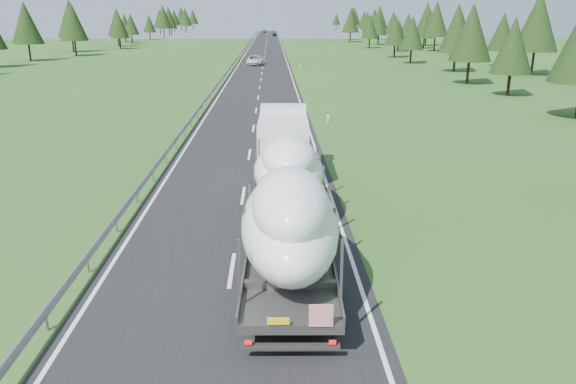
{
  "coord_description": "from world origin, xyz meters",
  "views": [
    {
      "loc": [
        1.55,
        -19.09,
        9.15
      ],
      "look_at": [
        2.18,
        2.76,
        2.18
      ],
      "focal_mm": 35.0,
      "sensor_mm": 36.0,
      "label": 1
    }
  ],
  "objects_px": {
    "boat_truck": "(287,181)",
    "highway_sign": "(304,58)",
    "distant_van": "(255,60)",
    "distant_car_dark": "(274,34)",
    "distant_car_blue": "(265,31)"
  },
  "relations": [
    {
      "from": "boat_truck",
      "to": "highway_sign",
      "type": "bearing_deg",
      "value": 86.24
    },
    {
      "from": "distant_van",
      "to": "distant_car_dark",
      "type": "relative_size",
      "value": 1.57
    },
    {
      "from": "highway_sign",
      "to": "distant_car_blue",
      "type": "bearing_deg",
      "value": 92.65
    },
    {
      "from": "boat_truck",
      "to": "distant_car_blue",
      "type": "xyz_separation_m",
      "value": [
        -3.81,
        267.1,
        -1.69
      ]
    },
    {
      "from": "highway_sign",
      "to": "distant_van",
      "type": "relative_size",
      "value": 0.42
    },
    {
      "from": "distant_car_blue",
      "to": "distant_van",
      "type": "bearing_deg",
      "value": -88.45
    },
    {
      "from": "highway_sign",
      "to": "boat_truck",
      "type": "relative_size",
      "value": 0.12
    },
    {
      "from": "distant_van",
      "to": "distant_car_dark",
      "type": "xyz_separation_m",
      "value": [
        4.43,
        139.9,
        -0.19
      ]
    },
    {
      "from": "highway_sign",
      "to": "distant_van",
      "type": "xyz_separation_m",
      "value": [
        -8.69,
        7.17,
        -0.95
      ]
    },
    {
      "from": "highway_sign",
      "to": "distant_car_dark",
      "type": "relative_size",
      "value": 0.66
    },
    {
      "from": "boat_truck",
      "to": "distant_car_dark",
      "type": "xyz_separation_m",
      "value": [
        0.75,
        223.49,
        -1.73
      ]
    },
    {
      "from": "boat_truck",
      "to": "distant_car_dark",
      "type": "distance_m",
      "value": 223.5
    },
    {
      "from": "highway_sign",
      "to": "distant_car_blue",
      "type": "height_order",
      "value": "highway_sign"
    },
    {
      "from": "boat_truck",
      "to": "distant_car_dark",
      "type": "height_order",
      "value": "boat_truck"
    },
    {
      "from": "distant_car_blue",
      "to": "boat_truck",
      "type": "bearing_deg",
      "value": -87.67
    }
  ]
}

